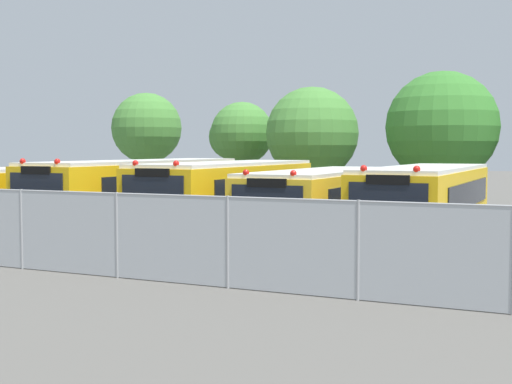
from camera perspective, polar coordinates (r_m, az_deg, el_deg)
name	(u,v)px	position (r m, az deg, el deg)	size (l,w,h in m)	color
ground_plane	(226,236)	(24.13, -2.55, -3.72)	(160.00, 160.00, 0.00)	#595651
school_bus_0	(61,193)	(27.94, -15.95, -0.11)	(2.70, 10.82, 2.53)	#EAA80C
school_bus_1	(142,192)	(25.94, -9.46, 0.00)	(2.59, 11.62, 2.79)	yellow
school_bus_2	(230,195)	(24.15, -2.21, -0.27)	(2.63, 10.19, 2.75)	yellow
school_bus_3	(324,202)	(22.63, 5.71, -0.84)	(2.63, 9.63, 2.52)	yellow
school_bus_4	(427,204)	(21.49, 14.02, -0.96)	(2.63, 9.51, 2.67)	yellow
tree_0	(146,128)	(39.47, -9.17, 5.32)	(3.97, 3.97, 6.26)	#4C3823
tree_1	(239,135)	(36.09, -1.42, 4.80)	(3.56, 3.29, 5.54)	#4C3823
tree_2	(310,132)	(33.32, 4.49, 5.02)	(4.48, 4.48, 6.07)	#4C3823
tree_3	(446,126)	(32.21, 15.50, 5.31)	(5.04, 5.04, 6.59)	#4C3823
chainlink_fence	(68,231)	(17.52, -15.40, -3.12)	(20.72, 0.07, 2.05)	#9EA0A3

